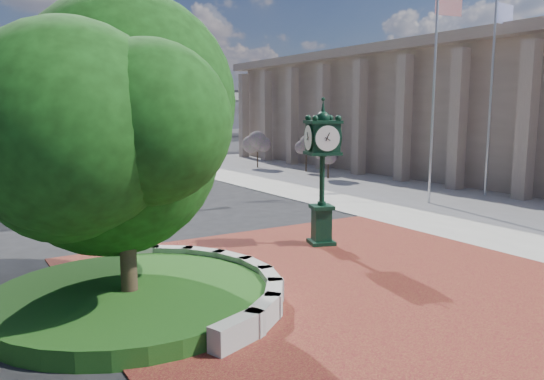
{
  "coord_description": "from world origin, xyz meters",
  "views": [
    {
      "loc": [
        -8.25,
        -11.22,
        4.33
      ],
      "look_at": [
        -0.36,
        1.5,
        2.07
      ],
      "focal_mm": 35.0,
      "sensor_mm": 36.0,
      "label": 1
    }
  ],
  "objects_px": {
    "flagpole_a": "(434,94)",
    "flagpole_b": "(491,96)",
    "street_lamp_far": "(55,99)",
    "post_clock": "(322,167)",
    "parked_car": "(88,148)",
    "street_lamp_near": "(143,88)"
  },
  "relations": [
    {
      "from": "flagpole_a",
      "to": "flagpole_b",
      "type": "xyz_separation_m",
      "value": [
        4.07,
        -0.02,
        -0.02
      ]
    },
    {
      "from": "street_lamp_far",
      "to": "flagpole_b",
      "type": "bearing_deg",
      "value": -66.54
    },
    {
      "from": "post_clock",
      "to": "flagpole_b",
      "type": "bearing_deg",
      "value": 14.98
    },
    {
      "from": "parked_car",
      "to": "street_lamp_near",
      "type": "bearing_deg",
      "value": -84.61
    },
    {
      "from": "parked_car",
      "to": "street_lamp_near",
      "type": "height_order",
      "value": "street_lamp_near"
    },
    {
      "from": "flagpole_a",
      "to": "street_lamp_far",
      "type": "relative_size",
      "value": 1.08
    },
    {
      "from": "parked_car",
      "to": "flagpole_a",
      "type": "relative_size",
      "value": 0.49
    },
    {
      "from": "parked_car",
      "to": "street_lamp_far",
      "type": "relative_size",
      "value": 0.53
    },
    {
      "from": "post_clock",
      "to": "flagpole_a",
      "type": "xyz_separation_m",
      "value": [
        8.93,
        3.5,
        2.49
      ]
    },
    {
      "from": "post_clock",
      "to": "flagpole_a",
      "type": "distance_m",
      "value": 9.91
    },
    {
      "from": "post_clock",
      "to": "parked_car",
      "type": "xyz_separation_m",
      "value": [
        1.33,
        38.1,
        -1.74
      ]
    },
    {
      "from": "parked_car",
      "to": "flagpole_b",
      "type": "relative_size",
      "value": 0.49
    },
    {
      "from": "flagpole_a",
      "to": "flagpole_b",
      "type": "distance_m",
      "value": 4.07
    },
    {
      "from": "post_clock",
      "to": "flagpole_b",
      "type": "xyz_separation_m",
      "value": [
        13.0,
        3.48,
        2.47
      ]
    },
    {
      "from": "flagpole_b",
      "to": "street_lamp_near",
      "type": "distance_m",
      "value": 20.72
    },
    {
      "from": "flagpole_a",
      "to": "street_lamp_far",
      "type": "distance_m",
      "value": 34.93
    },
    {
      "from": "flagpole_a",
      "to": "street_lamp_near",
      "type": "distance_m",
      "value": 18.64
    },
    {
      "from": "parked_car",
      "to": "flagpole_b",
      "type": "bearing_deg",
      "value": -64.79
    },
    {
      "from": "post_clock",
      "to": "parked_car",
      "type": "height_order",
      "value": "post_clock"
    },
    {
      "from": "flagpole_a",
      "to": "street_lamp_near",
      "type": "bearing_deg",
      "value": 115.34
    },
    {
      "from": "post_clock",
      "to": "street_lamp_far",
      "type": "distance_m",
      "value": 36.98
    },
    {
      "from": "flagpole_b",
      "to": "street_lamp_far",
      "type": "height_order",
      "value": "flagpole_b"
    }
  ]
}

